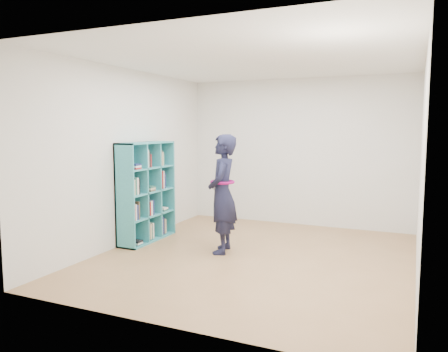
% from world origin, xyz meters
% --- Properties ---
extents(floor, '(4.50, 4.50, 0.00)m').
position_xyz_m(floor, '(0.00, 0.00, 0.00)').
color(floor, '#987045').
rests_on(floor, ground).
extents(ceiling, '(4.50, 4.50, 0.00)m').
position_xyz_m(ceiling, '(0.00, 0.00, 2.60)').
color(ceiling, white).
rests_on(ceiling, wall_back).
extents(wall_left, '(0.02, 4.50, 2.60)m').
position_xyz_m(wall_left, '(-2.00, 0.00, 1.30)').
color(wall_left, silver).
rests_on(wall_left, floor).
extents(wall_right, '(0.02, 4.50, 2.60)m').
position_xyz_m(wall_right, '(2.00, 0.00, 1.30)').
color(wall_right, silver).
rests_on(wall_right, floor).
extents(wall_back, '(4.00, 0.02, 2.60)m').
position_xyz_m(wall_back, '(0.00, 2.25, 1.30)').
color(wall_back, silver).
rests_on(wall_back, floor).
extents(wall_front, '(4.00, 0.02, 2.60)m').
position_xyz_m(wall_front, '(0.00, -2.25, 1.30)').
color(wall_front, silver).
rests_on(wall_front, floor).
extents(bookshelf, '(0.33, 1.14, 1.52)m').
position_xyz_m(bookshelf, '(-1.85, 0.19, 0.75)').
color(bookshelf, teal).
rests_on(bookshelf, floor).
extents(person, '(0.53, 0.68, 1.65)m').
position_xyz_m(person, '(-0.49, 0.07, 0.83)').
color(person, black).
rests_on(person, floor).
extents(smartphone, '(0.06, 0.10, 0.14)m').
position_xyz_m(smartphone, '(-0.65, 0.12, 0.93)').
color(smartphone, silver).
rests_on(smartphone, person).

